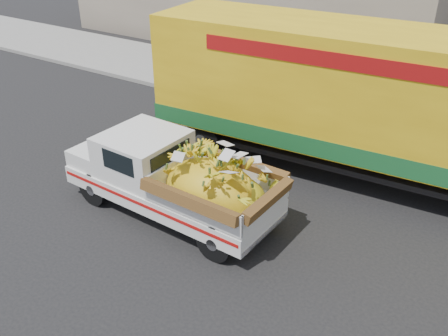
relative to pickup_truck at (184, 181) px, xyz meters
The scene contains 5 objects.
ground 1.71m from the pickup_truck, 16.38° to the right, with size 100.00×100.00×0.00m, color black.
curb 6.57m from the pickup_truck, 77.87° to the left, with size 60.00×0.25×0.15m, color gray.
sidewalk 8.62m from the pickup_truck, 80.82° to the left, with size 60.00×4.00×0.14m, color gray.
pickup_truck is the anchor object (origin of this frame).
semi_trailer 5.15m from the pickup_truck, 51.39° to the left, with size 12.04×3.29×3.80m.
Camera 1 is at (4.50, -6.98, 6.50)m, focal length 40.00 mm.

